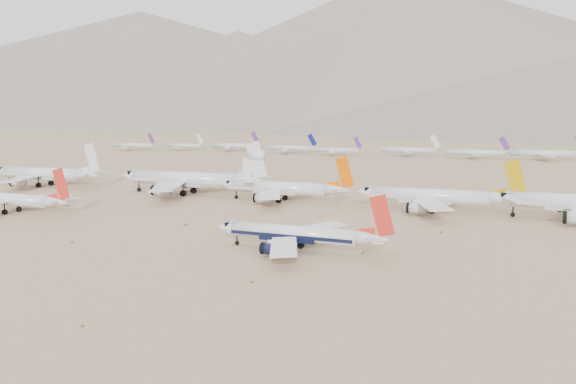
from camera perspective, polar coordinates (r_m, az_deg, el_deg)
name	(u,v)px	position (r m, az deg, el deg)	size (l,w,h in m)	color
ground	(262,246)	(134.99, -2.70, -5.46)	(7000.00, 7000.00, 0.00)	#886D4F
main_airliner	(299,234)	(128.58, 1.17, -4.33)	(40.59, 39.65, 14.33)	white
second_airliner	(13,200)	(197.52, -26.15, -0.73)	(43.19, 42.22, 15.31)	white
row2_gold_tail	(436,197)	(185.80, 14.78, -0.46)	(49.89, 48.80, 17.77)	white
row2_orange_tail	(283,188)	(200.52, -0.47, 0.36)	(48.26, 47.21, 17.21)	white
row2_white_trijet	(192,179)	(220.35, -9.76, 1.31)	(61.05, 59.67, 21.63)	white
row2_white_twin	(45,174)	(264.35, -23.42, 1.69)	(54.85, 53.67, 19.60)	white
distant_storage_row	(472,152)	(419.78, 18.15, 3.89)	(570.74, 65.06, 16.35)	silver
mountain_range	(526,58)	(1774.41, 23.03, 12.46)	(7354.00, 3024.00, 470.00)	slate
desert_scrub	(158,268)	(118.06, -13.11, -7.48)	(247.37, 121.67, 0.63)	brown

